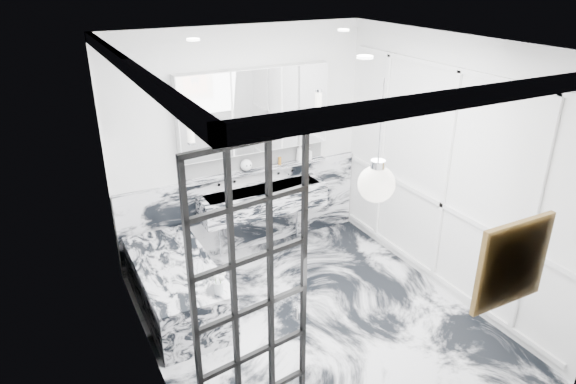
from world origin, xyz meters
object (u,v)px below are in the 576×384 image
trough_sink (263,200)px  bathtub (177,286)px  crittall_door (253,308)px  mirror_cabinet (255,111)px

trough_sink → bathtub: size_ratio=0.97×
crittall_door → trough_sink: (1.25, 2.54, -0.48)m
trough_sink → bathtub: 1.55m
trough_sink → mirror_cabinet: size_ratio=0.84×
crittall_door → bathtub: size_ratio=1.46×
crittall_door → bathtub: (-0.07, 1.88, -0.93)m
trough_sink → mirror_cabinet: mirror_cabinet is taller
crittall_door → bathtub: bearing=84.0°
crittall_door → mirror_cabinet: crittall_door is taller
crittall_door → trough_sink: crittall_door is taller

